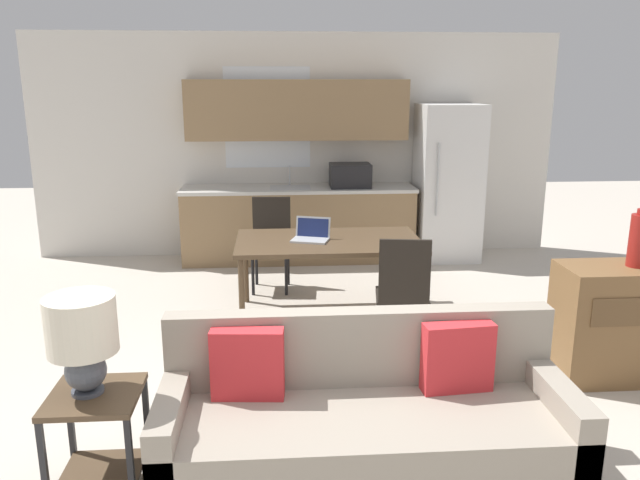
% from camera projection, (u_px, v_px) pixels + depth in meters
% --- Properties ---
extents(ground_plane, '(20.00, 20.00, 0.00)m').
position_uv_depth(ground_plane, '(329.00, 467.00, 3.54)').
color(ground_plane, beige).
extents(wall_back, '(6.40, 0.07, 2.70)m').
position_uv_depth(wall_back, '(296.00, 146.00, 7.68)').
color(wall_back, silver).
rests_on(wall_back, ground_plane).
extents(kitchen_counter, '(2.79, 0.65, 2.15)m').
position_uv_depth(kitchen_counter, '(299.00, 191.00, 7.52)').
color(kitchen_counter, '#8E704C').
rests_on(kitchen_counter, ground_plane).
extents(refrigerator, '(0.74, 0.70, 1.87)m').
position_uv_depth(refrigerator, '(448.00, 183.00, 7.54)').
color(refrigerator, white).
rests_on(refrigerator, ground_plane).
extents(dining_table, '(1.68, 0.95, 0.73)m').
position_uv_depth(dining_table, '(329.00, 246.00, 5.69)').
color(dining_table, brown).
rests_on(dining_table, ground_plane).
extents(couch, '(2.21, 0.80, 0.87)m').
position_uv_depth(couch, '(365.00, 416.00, 3.43)').
color(couch, '#3D2D1E').
rests_on(couch, ground_plane).
extents(side_table, '(0.45, 0.45, 0.59)m').
position_uv_depth(side_table, '(97.00, 428.00, 3.20)').
color(side_table, brown).
rests_on(side_table, ground_plane).
extents(table_lamp, '(0.35, 0.35, 0.51)m').
position_uv_depth(table_lamp, '(82.00, 335.00, 3.09)').
color(table_lamp, '#4C515B').
rests_on(table_lamp, side_table).
extents(credenza, '(1.01, 0.47, 0.85)m').
position_uv_depth(credenza, '(627.00, 322.00, 4.53)').
color(credenza, brown).
rests_on(credenza, ground_plane).
extents(vase, '(0.14, 0.14, 0.41)m').
position_uv_depth(vase, '(640.00, 240.00, 4.37)').
color(vase, maroon).
rests_on(vase, credenza).
extents(dining_chair_far_left, '(0.45, 0.45, 0.95)m').
position_uv_depth(dining_chair_far_left, '(271.00, 240.00, 6.51)').
color(dining_chair_far_left, black).
rests_on(dining_chair_far_left, ground_plane).
extents(dining_chair_near_right, '(0.47, 0.47, 0.95)m').
position_uv_depth(dining_chair_near_right, '(403.00, 290.00, 4.97)').
color(dining_chair_near_right, black).
rests_on(dining_chair_near_right, ground_plane).
extents(laptop, '(0.38, 0.34, 0.20)m').
position_uv_depth(laptop, '(311.00, 235.00, 5.66)').
color(laptop, '#B7BABC').
rests_on(laptop, dining_table).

